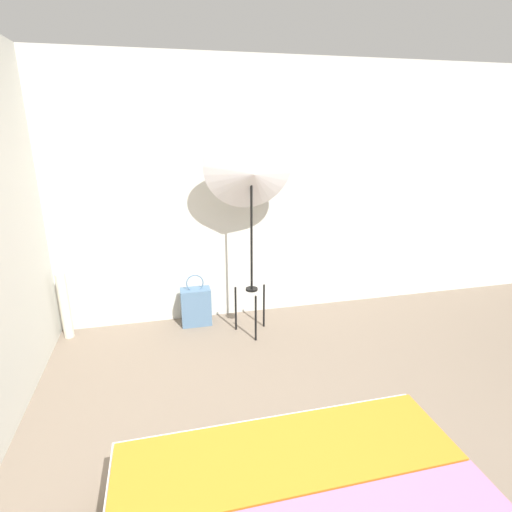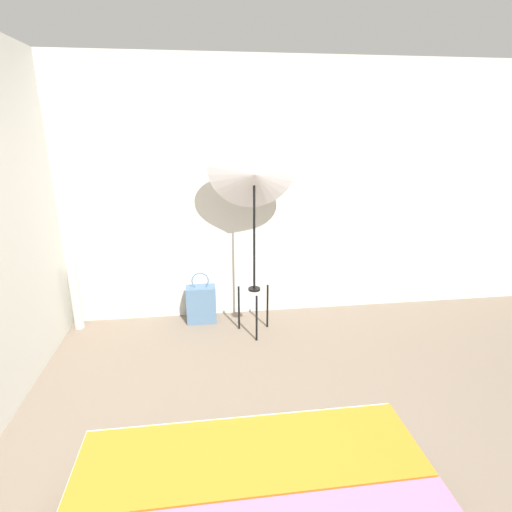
% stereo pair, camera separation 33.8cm
% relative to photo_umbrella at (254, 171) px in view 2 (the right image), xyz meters
% --- Properties ---
extents(wall_back, '(8.00, 0.05, 2.60)m').
position_rel_photo_umbrella_xyz_m(wall_back, '(-0.18, 0.49, -0.28)').
color(wall_back, beige).
rests_on(wall_back, ground_plane).
extents(photo_umbrella, '(0.83, 0.42, 2.02)m').
position_rel_photo_umbrella_xyz_m(photo_umbrella, '(0.00, 0.00, 0.00)').
color(photo_umbrella, black).
rests_on(photo_umbrella, ground_plane).
extents(tote_bag, '(0.30, 0.16, 0.55)m').
position_rel_photo_umbrella_xyz_m(tote_bag, '(-0.52, 0.30, -1.38)').
color(tote_bag, slate).
rests_on(tote_bag, ground_plane).
extents(paper_roll, '(0.09, 0.09, 0.66)m').
position_rel_photo_umbrella_xyz_m(paper_roll, '(-1.75, 0.32, -1.26)').
color(paper_roll, beige).
rests_on(paper_roll, ground_plane).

